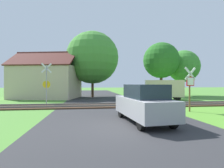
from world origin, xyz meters
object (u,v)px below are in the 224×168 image
at_px(mail_truck, 162,89).
at_px(tree_center, 93,58).
at_px(tree_far, 183,66).
at_px(crossing_sign_far, 46,82).
at_px(house, 47,81).
at_px(parked_car, 144,103).
at_px(stop_sign_near, 190,85).
at_px(tree_right, 161,60).

bearing_deg(mail_truck, tree_center, 75.92).
relative_size(tree_far, mail_truck, 1.34).
height_order(crossing_sign_far, tree_center, tree_center).
xyz_separation_m(house, tree_center, (5.81, 0.83, 3.24)).
distance_m(tree_far, parked_car, 21.45).
height_order(tree_far, mail_truck, tree_far).
height_order(stop_sign_near, crossing_sign_far, crossing_sign_far).
relative_size(tree_center, mail_truck, 1.71).
xyz_separation_m(crossing_sign_far, house, (-1.66, 7.60, 0.16)).
relative_size(crossing_sign_far, parked_car, 0.87).
distance_m(crossing_sign_far, tree_far, 20.77).
relative_size(stop_sign_near, house, 0.32).
bearing_deg(mail_truck, crossing_sign_far, 123.89).
distance_m(tree_far, tree_right, 4.32).
bearing_deg(stop_sign_near, tree_far, -128.83).
height_order(crossing_sign_far, parked_car, crossing_sign_far).
distance_m(tree_right, parked_car, 18.58).
bearing_deg(tree_far, parked_car, -124.76).
bearing_deg(tree_right, house, -176.53).
distance_m(crossing_sign_far, parked_car, 9.89).
xyz_separation_m(stop_sign_near, tree_right, (3.96, 13.61, 3.51)).
relative_size(crossing_sign_far, mail_truck, 0.69).
bearing_deg(crossing_sign_far, parked_car, -62.08).
relative_size(tree_right, mail_truck, 1.50).
bearing_deg(mail_truck, tree_right, -5.46).
bearing_deg(crossing_sign_far, mail_truck, 6.20).
distance_m(stop_sign_near, tree_center, 15.20).
distance_m(house, tree_far, 20.10).
distance_m(house, tree_right, 16.05).
bearing_deg(parked_car, tree_center, 91.44).
relative_size(tree_right, parked_car, 1.89).
distance_m(crossing_sign_far, tree_center, 9.99).
distance_m(tree_right, mail_truck, 6.62).
distance_m(mail_truck, parked_car, 12.80).
distance_m(stop_sign_near, crossing_sign_far, 11.31).
bearing_deg(mail_truck, stop_sign_near, -175.59).
bearing_deg(parked_car, crossing_sign_far, 123.05).
bearing_deg(tree_right, crossing_sign_far, -148.70).
height_order(stop_sign_near, mail_truck, stop_sign_near).
bearing_deg(tree_center, tree_right, 0.72).
relative_size(crossing_sign_far, tree_center, 0.40).
bearing_deg(mail_truck, parked_car, 169.42).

